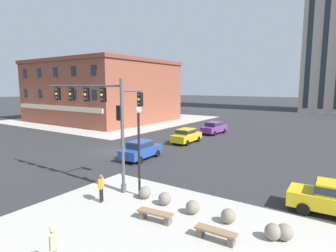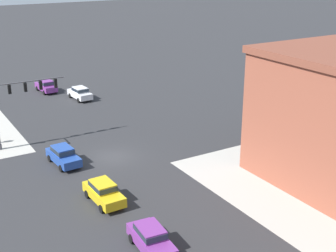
{
  "view_description": "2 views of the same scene",
  "coord_description": "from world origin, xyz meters",
  "px_view_note": "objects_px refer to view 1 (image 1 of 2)",
  "views": [
    {
      "loc": [
        20.4,
        -19.72,
        6.49
      ],
      "look_at": [
        5.12,
        2.77,
        2.63
      ],
      "focal_mm": 29.96,
      "sensor_mm": 36.0,
      "label": 1
    },
    {
      "loc": [
        16.84,
        38.25,
        18.05
      ],
      "look_at": [
        -1.94,
        7.02,
        4.95
      ],
      "focal_mm": 50.3,
      "sensor_mm": 36.0,
      "label": 2
    }
  ],
  "objects_px": {
    "bench_mid_block": "(216,234)",
    "car_cross_eastbound": "(214,127)",
    "bollard_sphere_curb_c": "(193,207)",
    "bollard_sphere_curb_a": "(145,193)",
    "bollard_sphere_curb_d": "(228,216)",
    "car_parked_curb": "(141,149)",
    "bollard_sphere_curb_b": "(165,199)",
    "bench_near_signal": "(155,215)",
    "street_lamp_corner_near": "(139,141)",
    "pedestrian_near_bench": "(101,186)",
    "pedestrian_at_curb": "(54,245)",
    "bollard_sphere_curb_f": "(285,232)",
    "traffic_signal_main": "(103,112)",
    "car_cross_westbound": "(186,135)",
    "bollard_sphere_curb_e": "(273,232)"
  },
  "relations": [
    {
      "from": "bench_mid_block",
      "to": "car_cross_eastbound",
      "type": "bearing_deg",
      "value": 115.13
    },
    {
      "from": "bollard_sphere_curb_c",
      "to": "bench_mid_block",
      "type": "xyz_separation_m",
      "value": [
        2.05,
        -1.67,
        -0.03
      ]
    },
    {
      "from": "bollard_sphere_curb_a",
      "to": "bollard_sphere_curb_d",
      "type": "height_order",
      "value": "same"
    },
    {
      "from": "bollard_sphere_curb_a",
      "to": "car_parked_curb",
      "type": "height_order",
      "value": "car_parked_curb"
    },
    {
      "from": "bollard_sphere_curb_d",
      "to": "bench_mid_block",
      "type": "bearing_deg",
      "value": -85.0
    },
    {
      "from": "bollard_sphere_curb_b",
      "to": "car_parked_curb",
      "type": "xyz_separation_m",
      "value": [
        -7.38,
        6.85,
        0.56
      ]
    },
    {
      "from": "bench_near_signal",
      "to": "street_lamp_corner_near",
      "type": "bearing_deg",
      "value": 142.83
    },
    {
      "from": "bollard_sphere_curb_a",
      "to": "pedestrian_near_bench",
      "type": "relative_size",
      "value": 0.44
    },
    {
      "from": "pedestrian_at_curb",
      "to": "street_lamp_corner_near",
      "type": "distance_m",
      "value": 7.61
    },
    {
      "from": "car_parked_curb",
      "to": "bollard_sphere_curb_a",
      "type": "bearing_deg",
      "value": -48.87
    },
    {
      "from": "bench_near_signal",
      "to": "pedestrian_at_curb",
      "type": "bearing_deg",
      "value": -99.04
    },
    {
      "from": "pedestrian_near_bench",
      "to": "car_cross_eastbound",
      "type": "bearing_deg",
      "value": 100.44
    },
    {
      "from": "bollard_sphere_curb_f",
      "to": "pedestrian_near_bench",
      "type": "height_order",
      "value": "pedestrian_near_bench"
    },
    {
      "from": "bench_near_signal",
      "to": "pedestrian_at_curb",
      "type": "relative_size",
      "value": 1.12
    },
    {
      "from": "bollard_sphere_curb_d",
      "to": "pedestrian_near_bench",
      "type": "height_order",
      "value": "pedestrian_near_bench"
    },
    {
      "from": "bollard_sphere_curb_f",
      "to": "bench_near_signal",
      "type": "relative_size",
      "value": 0.39
    },
    {
      "from": "bollard_sphere_curb_a",
      "to": "pedestrian_near_bench",
      "type": "bearing_deg",
      "value": -133.95
    },
    {
      "from": "traffic_signal_main",
      "to": "car_parked_curb",
      "type": "relative_size",
      "value": 1.6
    },
    {
      "from": "bollard_sphere_curb_d",
      "to": "pedestrian_near_bench",
      "type": "distance_m",
      "value": 7.11
    },
    {
      "from": "bollard_sphere_curb_a",
      "to": "car_parked_curb",
      "type": "distance_m",
      "value": 9.01
    },
    {
      "from": "street_lamp_corner_near",
      "to": "car_parked_curb",
      "type": "height_order",
      "value": "street_lamp_corner_near"
    },
    {
      "from": "bollard_sphere_curb_d",
      "to": "car_cross_eastbound",
      "type": "distance_m",
      "value": 25.58
    },
    {
      "from": "car_cross_eastbound",
      "to": "car_parked_curb",
      "type": "xyz_separation_m",
      "value": [
        0.33,
        -16.03,
        0.0
      ]
    },
    {
      "from": "bench_mid_block",
      "to": "bollard_sphere_curb_d",
      "type": "bearing_deg",
      "value": 95.0
    },
    {
      "from": "bollard_sphere_curb_f",
      "to": "car_parked_curb",
      "type": "bearing_deg",
      "value": 153.06
    },
    {
      "from": "traffic_signal_main",
      "to": "car_parked_curb",
      "type": "height_order",
      "value": "traffic_signal_main"
    },
    {
      "from": "bollard_sphere_curb_d",
      "to": "traffic_signal_main",
      "type": "bearing_deg",
      "value": 178.27
    },
    {
      "from": "bollard_sphere_curb_c",
      "to": "car_cross_westbound",
      "type": "xyz_separation_m",
      "value": [
        -9.48,
        15.46,
        0.56
      ]
    },
    {
      "from": "pedestrian_at_curb",
      "to": "street_lamp_corner_near",
      "type": "xyz_separation_m",
      "value": [
        -1.9,
        6.96,
        2.4
      ]
    },
    {
      "from": "pedestrian_at_curb",
      "to": "traffic_signal_main",
      "type": "bearing_deg",
      "value": 124.7
    },
    {
      "from": "bollard_sphere_curb_f",
      "to": "bollard_sphere_curb_b",
      "type": "bearing_deg",
      "value": 179.29
    },
    {
      "from": "bollard_sphere_curb_a",
      "to": "car_cross_eastbound",
      "type": "distance_m",
      "value": 23.65
    },
    {
      "from": "traffic_signal_main",
      "to": "bollard_sphere_curb_e",
      "type": "xyz_separation_m",
      "value": [
        10.77,
        -0.58,
        -4.54
      ]
    },
    {
      "from": "pedestrian_at_curb",
      "to": "bollard_sphere_curb_e",
      "type": "bearing_deg",
      "value": 47.33
    },
    {
      "from": "bollard_sphere_curb_a",
      "to": "bench_near_signal",
      "type": "xyz_separation_m",
      "value": [
        2.17,
        -1.9,
        -0.03
      ]
    },
    {
      "from": "bollard_sphere_curb_c",
      "to": "car_cross_westbound",
      "type": "bearing_deg",
      "value": 121.51
    },
    {
      "from": "bench_near_signal",
      "to": "bench_mid_block",
      "type": "distance_m",
      "value": 3.16
    },
    {
      "from": "bollard_sphere_curb_a",
      "to": "bollard_sphere_curb_b",
      "type": "bearing_deg",
      "value": -3.1
    },
    {
      "from": "street_lamp_corner_near",
      "to": "car_parked_curb",
      "type": "xyz_separation_m",
      "value": [
        -5.39,
        6.63,
        -2.43
      ]
    },
    {
      "from": "bollard_sphere_curb_f",
      "to": "bollard_sphere_curb_a",
      "type": "bearing_deg",
      "value": 178.84
    },
    {
      "from": "car_cross_eastbound",
      "to": "car_cross_westbound",
      "type": "relative_size",
      "value": 1.02
    },
    {
      "from": "bollard_sphere_curb_e",
      "to": "pedestrian_near_bench",
      "type": "xyz_separation_m",
      "value": [
        -9.02,
        -1.38,
        0.56
      ]
    },
    {
      "from": "bollard_sphere_curb_d",
      "to": "bench_near_signal",
      "type": "height_order",
      "value": "bollard_sphere_curb_d"
    },
    {
      "from": "bollard_sphere_curb_d",
      "to": "bollard_sphere_curb_e",
      "type": "relative_size",
      "value": 1.0
    },
    {
      "from": "traffic_signal_main",
      "to": "bollard_sphere_curb_f",
      "type": "bearing_deg",
      "value": -1.74
    },
    {
      "from": "bollard_sphere_curb_c",
      "to": "bollard_sphere_curb_d",
      "type": "bearing_deg",
      "value": 3.06
    },
    {
      "from": "traffic_signal_main",
      "to": "bollard_sphere_curb_c",
      "type": "xyz_separation_m",
      "value": [
        6.74,
        -0.36,
        -4.54
      ]
    },
    {
      "from": "street_lamp_corner_near",
      "to": "pedestrian_at_curb",
      "type": "bearing_deg",
      "value": -74.7
    },
    {
      "from": "bollard_sphere_curb_d",
      "to": "bench_near_signal",
      "type": "distance_m",
      "value": 3.51
    },
    {
      "from": "bollard_sphere_curb_d",
      "to": "car_parked_curb",
      "type": "height_order",
      "value": "car_parked_curb"
    }
  ]
}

